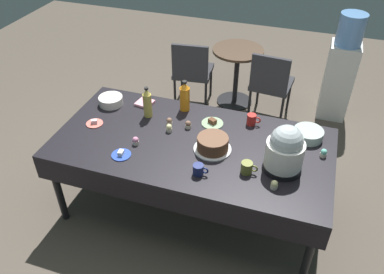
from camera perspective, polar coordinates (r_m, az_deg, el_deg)
The scene contains 25 objects.
ground at distance 3.62m, azimuth 0.00°, elevation -10.10°, with size 9.00×9.00×0.00m, color brown.
potluck_table at distance 3.14m, azimuth 0.00°, elevation -1.62°, with size 2.20×1.10×0.75m.
frosted_layer_cake at distance 3.00m, azimuth 3.03°, elevation -1.01°, with size 0.29×0.29×0.12m.
slow_cooker at distance 2.83m, azimuth 13.40°, elevation -1.89°, with size 0.29×0.29×0.37m.
glass_salad_bowl at distance 3.26m, azimuth 16.58°, elevation 0.41°, with size 0.24×0.24×0.08m, color #B2C6BC.
ceramic_snack_bowl at distance 3.61m, azimuth -11.75°, elevation 5.23°, with size 0.22×0.22×0.08m, color silver.
dessert_plate_cobalt at distance 3.02m, azimuth -10.29°, elevation -2.49°, with size 0.15×0.15×0.04m.
dessert_plate_sage at distance 3.30m, azimuth 2.99°, elevation 2.11°, with size 0.18×0.18×0.05m.
dessert_plate_coral at distance 3.40m, azimuth -14.04°, elevation 2.00°, with size 0.14×0.14×0.04m.
cupcake_cocoa at distance 3.10m, azimuth -8.22°, elevation -0.56°, with size 0.05×0.05×0.07m.
cupcake_rose at distance 3.21m, azimuth -3.37°, elevation 1.32°, with size 0.05×0.05×0.07m.
cupcake_lemon at distance 3.11m, azimuth 18.65°, elevation -2.23°, with size 0.05×0.05×0.07m.
cupcake_berry at distance 2.76m, azimuth 11.92°, elevation -6.84°, with size 0.05×0.05×0.07m.
cupcake_vanilla at distance 3.24m, azimuth -0.56°, elevation 1.82°, with size 0.05×0.05×0.07m.
cupcake_mint at distance 3.28m, azimuth -3.32°, elevation 2.26°, with size 0.05×0.05×0.07m.
soda_bottle_ginger_ale at distance 3.35m, azimuth -6.53°, elevation 4.95°, with size 0.07×0.07×0.28m.
soda_bottle_orange_juice at distance 3.42m, azimuth -1.07°, elevation 5.91°, with size 0.09×0.09×0.29m.
coffee_mug_olive at distance 2.83m, azimuth 8.04°, elevation -4.44°, with size 0.12×0.08×0.09m.
coffee_mug_navy at distance 2.80m, azimuth 0.97°, elevation -4.77°, with size 0.12×0.08×0.08m.
coffee_mug_red at distance 3.31m, azimuth 8.72°, elevation 2.54°, with size 0.12×0.08×0.09m.
paper_napkin_stack at distance 3.58m, azimuth -6.91°, elevation 4.95°, with size 0.14×0.14×0.02m, color pink.
maroon_chair_left at distance 4.70m, azimuth 0.02°, elevation 9.85°, with size 0.49×0.49×0.85m.
maroon_chair_right at distance 4.53m, azimuth 11.42°, elevation 7.93°, with size 0.48×0.48×0.85m.
round_cafe_table at distance 4.78m, azimuth 6.57°, elevation 10.19°, with size 0.60×0.60×0.72m.
water_cooler at distance 4.77m, azimuth 20.85°, elevation 9.07°, with size 0.32×0.32×1.24m.
Camera 1 is at (0.77, -2.31, 2.67)m, focal length 36.56 mm.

